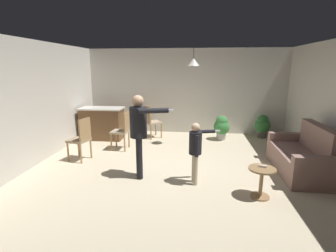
% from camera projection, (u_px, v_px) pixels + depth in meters
% --- Properties ---
extents(ground, '(7.68, 7.68, 0.00)m').
position_uv_depth(ground, '(179.00, 169.00, 5.38)').
color(ground, beige).
extents(wall_back, '(6.40, 0.10, 2.70)m').
position_uv_depth(wall_back, '(186.00, 92.00, 8.16)').
color(wall_back, beige).
rests_on(wall_back, ground).
extents(wall_left, '(0.10, 6.40, 2.70)m').
position_uv_depth(wall_left, '(31.00, 104.00, 5.42)').
color(wall_left, beige).
rests_on(wall_left, ground).
extents(couch_floral, '(0.89, 1.82, 1.00)m').
position_uv_depth(couch_floral, '(303.00, 157.00, 5.15)').
color(couch_floral, '#8C6B60').
rests_on(couch_floral, ground).
extents(kitchen_counter, '(1.26, 0.66, 0.95)m').
position_uv_depth(kitchen_counter, '(102.00, 123.00, 7.57)').
color(kitchen_counter, brown).
rests_on(kitchen_counter, ground).
extents(side_table_by_couch, '(0.44, 0.44, 0.52)m').
position_uv_depth(side_table_by_couch, '(261.00, 179.00, 4.16)').
color(side_table_by_couch, '#99754C').
rests_on(side_table_by_couch, ground).
extents(person_adult, '(0.84, 0.46, 1.62)m').
position_uv_depth(person_adult, '(139.00, 127.00, 4.79)').
color(person_adult, black).
rests_on(person_adult, ground).
extents(person_child, '(0.57, 0.41, 1.15)m').
position_uv_depth(person_child, '(196.00, 147.00, 4.58)').
color(person_child, tan).
rests_on(person_child, ground).
extents(dining_chair_by_counter, '(0.44, 0.44, 1.00)m').
position_uv_depth(dining_chair_by_counter, '(122.00, 129.00, 6.58)').
color(dining_chair_by_counter, '#99754C').
rests_on(dining_chair_by_counter, ground).
extents(dining_chair_near_wall, '(0.59, 0.59, 1.00)m').
position_uv_depth(dining_chair_near_wall, '(151.00, 120.00, 7.67)').
color(dining_chair_near_wall, '#99754C').
rests_on(dining_chair_near_wall, ground).
extents(dining_chair_centre_back, '(0.51, 0.51, 1.00)m').
position_uv_depth(dining_chair_centre_back, '(81.00, 138.00, 5.79)').
color(dining_chair_centre_back, '#99754C').
rests_on(dining_chair_centre_back, ground).
extents(potted_plant_corner, '(0.46, 0.46, 0.71)m').
position_uv_depth(potted_plant_corner, '(263.00, 125.00, 7.71)').
color(potted_plant_corner, '#4C4742').
rests_on(potted_plant_corner, ground).
extents(potted_plant_by_wall, '(0.47, 0.47, 0.72)m').
position_uv_depth(potted_plant_by_wall, '(222.00, 127.00, 7.50)').
color(potted_plant_by_wall, '#B7B2AD').
rests_on(potted_plant_by_wall, ground).
extents(spare_remote_on_table, '(0.13, 0.08, 0.04)m').
position_uv_depth(spare_remote_on_table, '(263.00, 166.00, 4.14)').
color(spare_remote_on_table, white).
rests_on(spare_remote_on_table, side_table_by_couch).
extents(ceiling_light_pendant, '(0.32, 0.32, 0.55)m').
position_uv_depth(ceiling_light_pendant, '(194.00, 62.00, 6.51)').
color(ceiling_light_pendant, silver).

